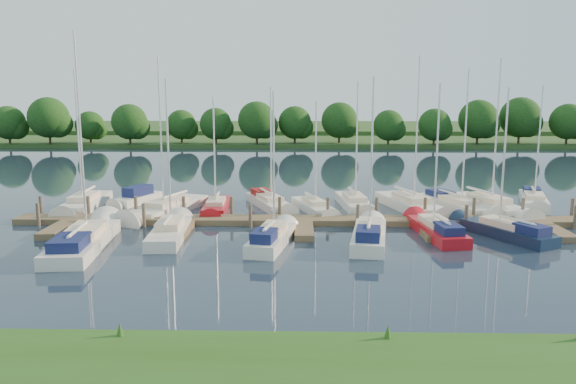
{
  "coord_description": "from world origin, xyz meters",
  "views": [
    {
      "loc": [
        -0.27,
        -29.98,
        8.99
      ],
      "look_at": [
        -1.1,
        8.0,
        2.2
      ],
      "focal_mm": 35.0,
      "sensor_mm": 36.0,
      "label": 1
    }
  ],
  "objects_px": {
    "dock": "(304,223)",
    "sailboat_n_0": "(84,205)",
    "sailboat_s_2": "(272,239)",
    "sailboat_n_5": "(314,208)",
    "motorboat": "(137,199)"
  },
  "relations": [
    {
      "from": "sailboat_n_5",
      "to": "sailboat_s_2",
      "type": "height_order",
      "value": "sailboat_s_2"
    },
    {
      "from": "dock",
      "to": "sailboat_n_5",
      "type": "distance_m",
      "value": 4.6
    },
    {
      "from": "sailboat_n_0",
      "to": "dock",
      "type": "bearing_deg",
      "value": 161.19
    },
    {
      "from": "motorboat",
      "to": "sailboat_n_5",
      "type": "distance_m",
      "value": 14.73
    },
    {
      "from": "sailboat_n_5",
      "to": "motorboat",
      "type": "bearing_deg",
      "value": -30.1
    },
    {
      "from": "motorboat",
      "to": "sailboat_s_2",
      "type": "bearing_deg",
      "value": 156.41
    },
    {
      "from": "sailboat_n_5",
      "to": "sailboat_s_2",
      "type": "distance_m",
      "value": 9.85
    },
    {
      "from": "motorboat",
      "to": "sailboat_s_2",
      "type": "height_order",
      "value": "sailboat_s_2"
    },
    {
      "from": "sailboat_n_0",
      "to": "sailboat_s_2",
      "type": "height_order",
      "value": "sailboat_n_0"
    },
    {
      "from": "sailboat_n_0",
      "to": "sailboat_n_5",
      "type": "distance_m",
      "value": 17.93
    },
    {
      "from": "dock",
      "to": "motorboat",
      "type": "distance_m",
      "value": 15.53
    },
    {
      "from": "sailboat_s_2",
      "to": "sailboat_n_0",
      "type": "bearing_deg",
      "value": 157.3
    },
    {
      "from": "dock",
      "to": "sailboat_s_2",
      "type": "relative_size",
      "value": 4.21
    },
    {
      "from": "dock",
      "to": "sailboat_n_5",
      "type": "relative_size",
      "value": 4.6
    },
    {
      "from": "dock",
      "to": "sailboat_n_0",
      "type": "xyz_separation_m",
      "value": [
        -17.1,
        5.13,
        0.08
      ]
    }
  ]
}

